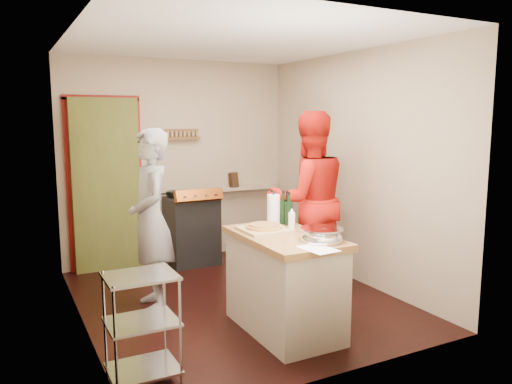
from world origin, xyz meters
The scene contains 10 objects.
floor centered at (0.00, 0.00, 0.00)m, with size 3.50×3.50×0.00m, color black.
back_wall centered at (-0.64, 1.78, 1.13)m, with size 3.00×0.44×2.60m.
left_wall centered at (-1.50, 0.00, 1.30)m, with size 0.04×3.50×2.60m, color tan.
right_wall centered at (1.50, 0.00, 1.30)m, with size 0.04×3.50×2.60m, color tan.
ceiling centered at (0.00, 0.00, 2.61)m, with size 3.00×3.50×0.02m, color white.
stove centered at (0.05, 1.42, 0.45)m, with size 0.60×0.63×1.00m.
wire_shelving centered at (-1.28, -1.20, 0.44)m, with size 0.48×0.40×0.80m.
island centered at (0.06, -0.90, 0.46)m, with size 0.68×1.27×1.18m.
person_stripe centered at (-0.82, 0.16, 0.88)m, with size 0.64×0.42×1.76m, color #A0A0A4.
person_red centered at (0.88, 0.00, 0.97)m, with size 0.94×0.73×1.93m, color red.
Camera 1 is at (-2.09, -4.51, 1.86)m, focal length 35.00 mm.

